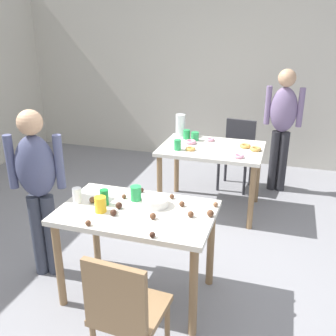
{
  "coord_description": "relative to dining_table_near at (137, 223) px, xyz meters",
  "views": [
    {
      "loc": [
        0.92,
        -2.57,
        2.08
      ],
      "look_at": [
        0.01,
        0.33,
        0.9
      ],
      "focal_mm": 41.42,
      "sensor_mm": 36.0,
      "label": 1
    }
  ],
  "objects": [
    {
      "name": "cup_near_1",
      "position": [
        -0.48,
        -0.01,
        0.17
      ],
      "size": [
        0.07,
        0.07,
        0.12
      ],
      "primitive_type": "cylinder",
      "color": "white",
      "rests_on": "dining_table_near"
    },
    {
      "name": "cake_ball_2",
      "position": [
        0.31,
        0.16,
        0.13
      ],
      "size": [
        0.04,
        0.04,
        0.04
      ],
      "primitive_type": "sphere",
      "color": "brown",
      "rests_on": "dining_table_near"
    },
    {
      "name": "ground_plane",
      "position": [
        0.07,
        0.2,
        -0.64
      ],
      "size": [
        6.4,
        6.4,
        0.0
      ],
      "primitive_type": "plane",
      "color": "gray"
    },
    {
      "name": "soda_can",
      "position": [
        -0.26,
        0.02,
        0.17
      ],
      "size": [
        0.07,
        0.07,
        0.12
      ],
      "primitive_type": "cylinder",
      "color": "#198438",
      "rests_on": "dining_table_near"
    },
    {
      "name": "person_girl_near",
      "position": [
        -0.86,
        0.03,
        0.22
      ],
      "size": [
        0.45,
        0.29,
        1.44
      ],
      "color": "#383D4C",
      "rests_on": "ground_plane"
    },
    {
      "name": "pitcher_far",
      "position": [
        -0.22,
        1.98,
        0.24
      ],
      "size": [
        0.11,
        0.11,
        0.26
      ],
      "primitive_type": "cylinder",
      "color": "white",
      "rests_on": "dining_table_far"
    },
    {
      "name": "donut_far_2",
      "position": [
        -0.02,
        1.7,
        0.13
      ],
      "size": [
        0.13,
        0.13,
        0.04
      ],
      "primitive_type": "torus",
      "color": "pink",
      "rests_on": "dining_table_far"
    },
    {
      "name": "mixing_bowl",
      "position": [
        0.11,
        0.12,
        0.14
      ],
      "size": [
        0.2,
        0.2,
        0.06
      ],
      "primitive_type": "cylinder",
      "color": "white",
      "rests_on": "dining_table_near"
    },
    {
      "name": "dining_table_near",
      "position": [
        0.0,
        0.0,
        0.0
      ],
      "size": [
        1.15,
        0.7,
        0.75
      ],
      "color": "silver",
      "rests_on": "ground_plane"
    },
    {
      "name": "cake_ball_6",
      "position": [
        0.41,
        0.02,
        0.13
      ],
      "size": [
        0.05,
        0.05,
        0.05
      ],
      "primitive_type": "sphere",
      "color": "brown",
      "rests_on": "dining_table_near"
    },
    {
      "name": "chair_near_table",
      "position": [
        0.21,
        -0.73,
        -0.14
      ],
      "size": [
        0.43,
        0.43,
        0.87
      ],
      "color": "olive",
      "rests_on": "ground_plane"
    },
    {
      "name": "cake_ball_8",
      "position": [
        -0.08,
        0.31,
        0.13
      ],
      "size": [
        0.04,
        0.04,
        0.04
      ],
      "primitive_type": "sphere",
      "color": "#3D2319",
      "rests_on": "dining_table_near"
    },
    {
      "name": "cake_ball_0",
      "position": [
        -0.13,
        -0.13,
        0.13
      ],
      "size": [
        0.05,
        0.05,
        0.05
      ],
      "primitive_type": "sphere",
      "color": "#3D2319",
      "rests_on": "dining_table_near"
    },
    {
      "name": "donut_far_5",
      "position": [
        0.71,
        1.67,
        0.13
      ],
      "size": [
        0.12,
        0.12,
        0.04
      ],
      "primitive_type": "torus",
      "color": "gold",
      "rests_on": "dining_table_far"
    },
    {
      "name": "cake_ball_13",
      "position": [
        -0.37,
        0.01,
        0.13
      ],
      "size": [
        0.05,
        0.05,
        0.05
      ],
      "primitive_type": "sphere",
      "color": "brown",
      "rests_on": "dining_table_near"
    },
    {
      "name": "cup_far_1",
      "position": [
        -0.11,
        1.87,
        0.16
      ],
      "size": [
        0.08,
        0.08,
        0.11
      ],
      "primitive_type": "cylinder",
      "color": "green",
      "rests_on": "dining_table_far"
    },
    {
      "name": "cake_ball_7",
      "position": [
        0.19,
        0.27,
        0.13
      ],
      "size": [
        0.04,
        0.04,
        0.04
      ],
      "primitive_type": "sphere",
      "color": "brown",
      "rests_on": "dining_table_near"
    },
    {
      "name": "dining_table_far",
      "position": [
        0.24,
        1.65,
        0.01
      ],
      "size": [
        1.12,
        0.79,
        0.75
      ],
      "color": "silver",
      "rests_on": "ground_plane"
    },
    {
      "name": "cake_ball_1",
      "position": [
        0.16,
        -0.09,
        0.13
      ],
      "size": [
        0.05,
        0.05,
        0.05
      ],
      "primitive_type": "sphere",
      "color": "brown",
      "rests_on": "dining_table_near"
    },
    {
      "name": "cake_ball_10",
      "position": [
        0.24,
        -0.33,
        0.13
      ],
      "size": [
        0.04,
        0.04,
        0.04
      ],
      "primitive_type": "sphere",
      "color": "#3D2319",
      "rests_on": "dining_table_near"
    },
    {
      "name": "cup_far_0",
      "position": [
        0.0,
        1.84,
        0.16
      ],
      "size": [
        0.09,
        0.09,
        0.1
      ],
      "primitive_type": "cylinder",
      "color": "green",
      "rests_on": "dining_table_far"
    },
    {
      "name": "fork_near",
      "position": [
        0.4,
        -0.21,
        0.11
      ],
      "size": [
        0.17,
        0.02,
        0.01
      ],
      "primitive_type": "cube",
      "color": "silver",
      "rests_on": "dining_table_near"
    },
    {
      "name": "cup_far_2",
      "position": [
        -0.1,
        1.44,
        0.17
      ],
      "size": [
        0.07,
        0.07,
        0.11
      ],
      "primitive_type": "cylinder",
      "color": "green",
      "rests_on": "dining_table_far"
    },
    {
      "name": "donut_far_1",
      "position": [
        0.04,
        1.48,
        0.13
      ],
      "size": [
        0.11,
        0.11,
        0.03
      ],
      "primitive_type": "torus",
      "color": "gold",
      "rests_on": "dining_table_far"
    },
    {
      "name": "cake_ball_4",
      "position": [
        -0.13,
        -0.01,
        0.14
      ],
      "size": [
        0.05,
        0.05,
        0.05
      ],
      "primitive_type": "sphere",
      "color": "#3D2319",
      "rests_on": "dining_table_near"
    },
    {
      "name": "cake_ball_3",
      "position": [
        0.54,
        0.07,
        0.14
      ],
      "size": [
        0.05,
        0.05,
        0.05
      ],
      "primitive_type": "sphere",
      "color": "brown",
      "rests_on": "dining_table_near"
    },
    {
      "name": "cup_near_2",
      "position": [
        -0.07,
        0.16,
        0.17
      ],
      "size": [
        0.08,
        0.08,
        0.12
      ],
      "primitive_type": "cylinder",
      "color": "green",
      "rests_on": "dining_table_near"
    },
    {
      "name": "donut_far_3",
      "position": [
        0.17,
        1.88,
        0.12
      ],
      "size": [
        0.1,
        0.1,
        0.03
      ],
      "primitive_type": "torus",
      "color": "pink",
      "rests_on": "dining_table_far"
    },
    {
      "name": "cake_ball_12",
      "position": [
        0.04,
        0.23,
        0.13
      ],
      "size": [
        0.05,
        0.05,
        0.05
      ],
      "primitive_type": "sphere",
      "color": "#3D2319",
      "rests_on": "dining_table_near"
    },
    {
      "name": "cup_near_0",
      "position": [
        -0.24,
        -0.1,
        0.17
      ],
      "size": [
        0.09,
        0.09,
        0.12
      ],
      "primitive_type": "cylinder",
      "color": "yellow",
      "rests_on": "dining_table_near"
    },
    {
      "name": "chair_far_table",
      "position": [
        0.44,
        2.4,
        -0.14
      ],
      "size": [
        0.44,
        0.44,
        0.87
      ],
      "color": "#2D2D33",
      "rests_on": "ground_plane"
    },
    {
      "name": "donut_far_0",
      "position": [
        0.57,
        1.39,
        0.13
      ],
      "size": [
        0.11,
        0.11,
        0.03
      ],
      "primitive_type": "torus",
      "color": "pink",
      "rests_on": "dining_table_far"
    },
    {
      "name": "cake_ball_5",
      "position": [
        -0.23,
        -0.31,
        0.13
      ],
      "size": [
        0.04,
        0.04,
        0.04
      ],
      "primitive_type": "sphere",
      "color": "brown",
      "rests_on": "dining_table_near"
    },
    {
      "name": "cake_ball_9",
      "position": [
        -0.16,
        0.15,
        0.13
      ],
      "size": [
        0.04,
        0.04,
        0.04
      ],
      "primitive_type": "sphere",
      "color": "brown",
      "rests_on": "dining_table_near"
    },
    {
      "name": "donut_far_4",
      "position": [
        0.59,
        1.74,
        0.13
      ],
      "size": [
        0.12,
        0.12,
        0.04
      ],
      "primitive_type": "torus",
      "color": "gold",
      "rests_on": "dining_table_far"
    },
    {
      "name": "person_adult_far",
      "position": [
        0.95,
        2.43,
        0.28
      ],
      "size": [
        0.45,
        0.22,
        1.53
      ],
      "color": "#28282D",
      "rests_on": "ground_plane"
    },
    {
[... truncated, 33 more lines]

